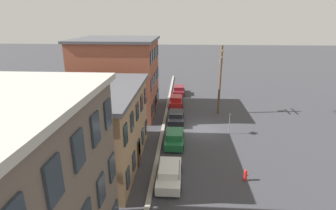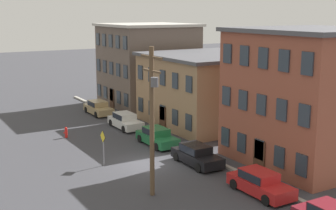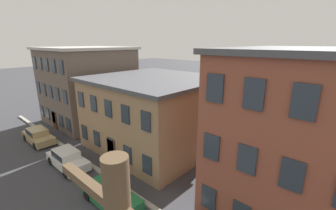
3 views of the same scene
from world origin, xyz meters
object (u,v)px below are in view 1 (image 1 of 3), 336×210
object	(u,v)px
car_white	(169,173)
car_black	(176,116)
utility_pole	(220,76)
car_red	(176,100)
caution_sign	(230,119)
car_green	(174,137)
car_maroon	(179,90)
fire_hydrant	(245,175)

from	to	relation	value
car_white	car_black	size ratio (longest dim) A/B	1.00
car_white	utility_pole	distance (m)	17.23
car_red	caution_sign	world-z (taller)	caution_sign
car_white	caution_sign	bearing A→B (deg)	-33.44
car_green	car_maroon	xyz separation A→B (m)	(18.23, -0.05, 0.00)
utility_pole	fire_hydrant	distance (m)	15.91
car_green	fire_hydrant	world-z (taller)	car_green
utility_pole	car_red	bearing A→B (deg)	61.26
car_red	caution_sign	distance (m)	11.49
car_maroon	car_green	bearing A→B (deg)	179.86
car_red	utility_pole	distance (m)	7.76
car_maroon	caution_sign	size ratio (longest dim) A/B	1.68
car_maroon	utility_pole	xyz separation A→B (m)	(-8.95, -5.42, 4.27)
car_maroon	fire_hydrant	bearing A→B (deg)	-166.71
utility_pole	car_white	bearing A→B (deg)	160.32
car_green	fire_hydrant	size ratio (longest dim) A/B	4.58
car_maroon	fire_hydrant	xyz separation A→B (m)	(-24.20, -5.72, -0.27)
car_white	car_red	world-z (taller)	same
car_white	car_black	xyz separation A→B (m)	(12.25, -0.12, 0.00)
car_white	car_red	size ratio (longest dim) A/B	1.00
car_green	car_black	bearing A→B (deg)	0.37
car_white	car_maroon	xyz separation A→B (m)	(24.67, -0.21, 0.00)
car_red	fire_hydrant	xyz separation A→B (m)	(-18.36, -5.98, -0.27)
car_green	car_black	xyz separation A→B (m)	(5.81, 0.04, 0.00)
car_maroon	caution_sign	xyz separation A→B (m)	(-15.53, -5.83, 0.99)
fire_hydrant	car_maroon	bearing A→B (deg)	13.29
car_white	caution_sign	distance (m)	11.00
car_green	car_red	size ratio (longest dim) A/B	1.00
fire_hydrant	car_white	bearing A→B (deg)	94.53
car_red	utility_pole	bearing A→B (deg)	-118.74
car_green	caution_sign	world-z (taller)	caution_sign
car_black	caution_sign	world-z (taller)	caution_sign
car_green	caution_sign	xyz separation A→B (m)	(2.70, -5.87, 0.99)
car_white	car_maroon	size ratio (longest dim) A/B	1.00
car_maroon	utility_pole	distance (m)	11.30
car_red	caution_sign	bearing A→B (deg)	-147.83
caution_sign	fire_hydrant	xyz separation A→B (m)	(-8.67, 0.11, -1.25)
utility_pole	fire_hydrant	xyz separation A→B (m)	(-15.24, -0.30, -4.53)
car_green	car_red	world-z (taller)	same
car_maroon	caution_sign	world-z (taller)	caution_sign
car_green	utility_pole	world-z (taller)	utility_pole
car_black	utility_pole	size ratio (longest dim) A/B	0.49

